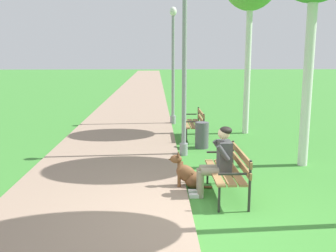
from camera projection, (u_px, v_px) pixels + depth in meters
ground_plane at (205, 219)px, 5.85m from camera, size 120.00×120.00×0.00m
paved_path at (142, 87)px, 29.37m from camera, size 3.26×60.00×0.04m
park_bench_near at (230, 168)px, 6.71m from camera, size 0.55×1.50×0.85m
park_bench_mid at (195, 122)px, 11.39m from camera, size 0.55×1.50×0.85m
person_seated_on_near_bench at (218, 158)px, 6.72m from camera, size 0.74×0.49×1.25m
dog_brown at (189, 175)px, 7.18m from camera, size 0.83×0.31×0.71m
lamp_post_near at (184, 63)px, 9.17m from camera, size 0.24×0.24×4.41m
lamp_post_mid at (173, 65)px, 13.50m from camera, size 0.24×0.24×4.08m
litter_bin at (202, 135)px, 10.26m from camera, size 0.36×0.36×0.70m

